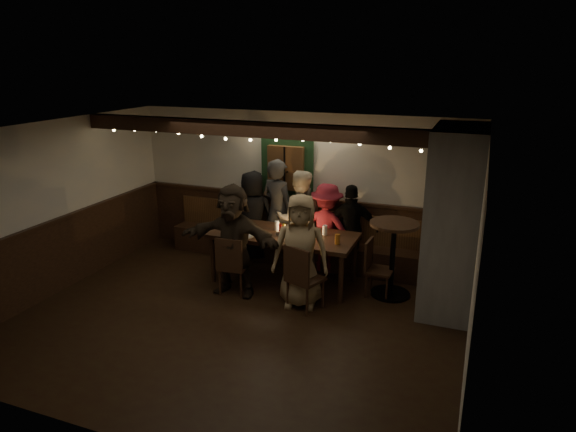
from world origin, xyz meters
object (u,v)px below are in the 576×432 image
at_px(chair_near_left, 232,263).
at_px(person_g, 301,251).
at_px(dining_table, 283,238).
at_px(person_d, 326,228).
at_px(person_b, 278,211).
at_px(high_top, 393,250).
at_px(person_a, 253,216).
at_px(person_c, 300,219).
at_px(chair_near_right, 301,275).
at_px(person_f, 233,240).
at_px(chair_end, 374,264).
at_px(person_e, 351,230).

bearing_deg(chair_near_left, person_g, 3.46).
height_order(dining_table, person_d, person_d).
relative_size(person_b, person_d, 1.22).
relative_size(high_top, person_a, 0.72).
xyz_separation_m(person_c, person_g, (0.51, -1.36, -0.01)).
xyz_separation_m(person_c, person_d, (0.48, -0.02, -0.09)).
height_order(person_c, person_g, person_c).
height_order(chair_near_right, high_top, high_top).
xyz_separation_m(chair_near_left, person_a, (-0.31, 1.44, 0.28)).
relative_size(person_d, person_f, 0.88).
relative_size(dining_table, person_a, 1.43).
relative_size(chair_end, person_a, 0.54).
relative_size(dining_table, person_d, 1.52).
height_order(chair_near_right, chair_end, chair_near_right).
relative_size(chair_near_left, person_c, 0.55).
distance_m(chair_near_right, person_e, 1.62).
bearing_deg(chair_end, high_top, 15.50).
xyz_separation_m(person_a, person_c, (0.88, -0.02, 0.04)).
distance_m(person_a, person_g, 1.96).
relative_size(person_b, person_c, 1.09).
bearing_deg(person_a, person_d, 171.42).
bearing_deg(chair_near_right, person_c, 110.78).
xyz_separation_m(person_f, person_g, (1.07, -0.00, -0.02)).
height_order(dining_table, person_c, person_c).
bearing_deg(dining_table, chair_near_left, -127.63).
xyz_separation_m(person_a, person_b, (0.46, 0.05, 0.12)).
bearing_deg(chair_end, person_b, 159.04).
relative_size(high_top, person_c, 0.69).
relative_size(person_a, person_e, 1.06).
xyz_separation_m(high_top, person_c, (-1.69, 0.58, 0.11)).
bearing_deg(person_f, person_b, 85.60).
height_order(person_d, person_g, person_g).
distance_m(chair_near_left, person_f, 0.34).
xyz_separation_m(high_top, person_d, (-1.20, 0.55, 0.02)).
xyz_separation_m(dining_table, person_b, (-0.41, 0.78, 0.17)).
xyz_separation_m(high_top, person_g, (-1.18, -0.79, 0.10)).
relative_size(chair_end, person_c, 0.51).
relative_size(chair_near_right, person_f, 0.57).
height_order(dining_table, person_e, person_e).
xyz_separation_m(chair_near_right, chair_end, (0.85, 0.89, -0.06)).
bearing_deg(chair_end, person_a, 164.06).
distance_m(person_f, person_g, 1.07).
xyz_separation_m(chair_end, person_g, (-0.93, -0.72, 0.35)).
distance_m(chair_end, person_d, 1.17).
bearing_deg(person_d, chair_end, 150.33).
distance_m(chair_near_left, chair_near_right, 1.16).
height_order(person_b, person_f, person_b).
xyz_separation_m(person_b, person_d, (0.91, -0.09, -0.17)).
xyz_separation_m(chair_end, person_f, (-2.00, -0.72, 0.37)).
bearing_deg(person_d, person_b, -1.86).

